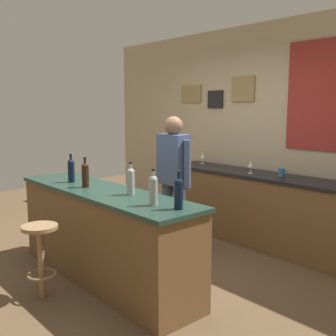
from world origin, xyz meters
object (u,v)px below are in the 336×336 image
object	(u,v)px
wine_bottle_c	(131,180)
wine_bottle_e	(179,192)
wine_glass_a	(203,156)
wine_bottle_b	(85,174)
wine_glass_b	(251,165)
coffee_mug	(282,172)
bar_stool	(41,249)
wine_bottle_d	(153,189)
bartender	(174,177)
wine_bottle_a	(71,170)

from	to	relation	value
wine_bottle_c	wine_bottle_e	world-z (taller)	same
wine_bottle_e	wine_glass_a	bearing A→B (deg)	129.83
wine_bottle_b	wine_bottle_e	xyz separation A→B (m)	(1.26, 0.11, 0.00)
wine_glass_b	coffee_mug	size ratio (longest dim) A/B	1.24
wine_glass_a	bar_stool	bearing A→B (deg)	-76.36
wine_bottle_d	wine_glass_b	world-z (taller)	wine_bottle_d
wine_glass_a	bartender	bearing A→B (deg)	-59.53
bar_stool	wine_bottle_b	xyz separation A→B (m)	(-0.19, 0.58, 0.60)
wine_bottle_e	wine_glass_a	size ratio (longest dim) A/B	1.97
wine_bottle_a	wine_bottle_d	bearing A→B (deg)	0.31
bar_stool	wine_bottle_e	xyz separation A→B (m)	(1.07, 0.69, 0.60)
wine_bottle_e	coffee_mug	bearing A→B (deg)	100.66
wine_bottle_d	coffee_mug	distance (m)	2.12
bartender	coffee_mug	size ratio (longest dim) A/B	12.96
wine_bottle_d	bar_stool	bearing A→B (deg)	-143.96
bartender	bar_stool	xyz separation A→B (m)	(-0.04, -1.57, -0.48)
wine_bottle_e	wine_glass_b	size ratio (longest dim) A/B	1.97
bar_stool	wine_bottle_a	distance (m)	1.00
wine_bottle_b	wine_bottle_c	bearing A→B (deg)	13.19
coffee_mug	wine_glass_b	bearing A→B (deg)	-163.64
bar_stool	wine_bottle_a	size ratio (longest dim) A/B	2.22
wine_bottle_d	wine_bottle_c	bearing A→B (deg)	167.34
wine_bottle_d	bartender	bearing A→B (deg)	130.24
wine_bottle_c	wine_bottle_e	distance (m)	0.68
wine_bottle_b	coffee_mug	world-z (taller)	wine_bottle_b
bartender	coffee_mug	bearing A→B (deg)	60.47
wine_bottle_a	wine_bottle_e	distance (m)	1.61
wine_bottle_a	wine_bottle_c	distance (m)	0.94
wine_bottle_b	wine_bottle_e	bearing A→B (deg)	4.89
wine_bottle_a	wine_bottle_d	world-z (taller)	same
wine_bottle_b	wine_bottle_c	size ratio (longest dim) A/B	1.00
bar_stool	wine_bottle_d	distance (m)	1.21
bartender	wine_bottle_d	size ratio (longest dim) A/B	5.29
wine_bottle_c	wine_glass_b	world-z (taller)	wine_bottle_c
wine_bottle_a	coffee_mug	bearing A→B (deg)	59.96
bartender	coffee_mug	distance (m)	1.32
wine_bottle_d	wine_bottle_e	distance (m)	0.24
wine_bottle_c	wine_glass_a	bearing A→B (deg)	117.41
bartender	wine_glass_b	distance (m)	1.08
coffee_mug	wine_bottle_a	bearing A→B (deg)	-120.04
bartender	wine_bottle_c	bearing A→B (deg)	-67.26
wine_bottle_b	wine_bottle_d	world-z (taller)	same
wine_bottle_b	wine_glass_b	size ratio (longest dim) A/B	1.97
wine_bottle_d	wine_glass_b	size ratio (longest dim) A/B	1.97
wine_bottle_a	bartender	bearing A→B (deg)	59.36
bar_stool	wine_bottle_c	world-z (taller)	wine_bottle_c
bartender	wine_glass_a	xyz separation A→B (m)	(-0.72, 1.22, 0.07)
bartender	wine_bottle_a	bearing A→B (deg)	-120.64
wine_bottle_c	wine_bottle_a	bearing A→B (deg)	-173.33
bartender	wine_bottle_c	world-z (taller)	bartender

